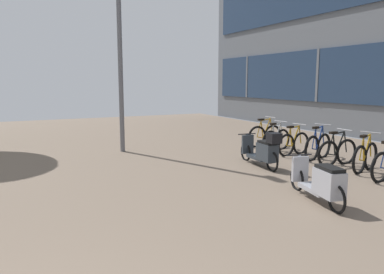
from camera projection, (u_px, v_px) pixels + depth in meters
name	position (u px, v px, depth m)	size (l,w,h in m)	color
bicycle_rack_01	(365.00, 157.00, 8.68)	(1.28, 0.50, 0.96)	black
bicycle_rack_02	(337.00, 152.00, 9.34)	(1.31, 0.48, 0.94)	black
bicycle_rack_03	(318.00, 146.00, 10.07)	(1.32, 0.51, 0.99)	black
bicycle_rack_04	(294.00, 144.00, 10.68)	(1.29, 0.48, 0.93)	black
bicycle_rack_05	(276.00, 140.00, 11.35)	(1.26, 0.48, 0.94)	black
bicycle_rack_06	(265.00, 136.00, 12.10)	(1.37, 0.48, 1.00)	black
scooter_near	(321.00, 182.00, 6.36)	(0.71, 1.75, 0.74)	black
scooter_mid	(263.00, 150.00, 9.06)	(0.55, 1.80, 0.95)	black
lamp_post	(119.00, 35.00, 10.72)	(0.20, 0.52, 6.24)	slate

